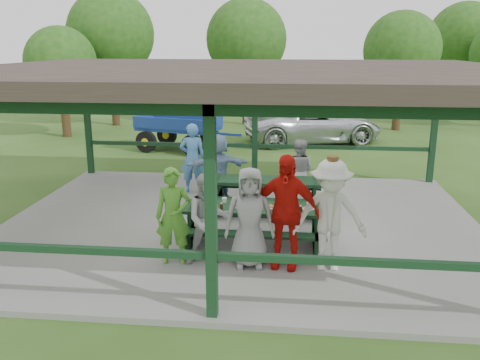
# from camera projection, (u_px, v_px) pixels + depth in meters

# --- Properties ---
(ground) EXTENTS (90.00, 90.00, 0.00)m
(ground) POSITION_uv_depth(u_px,v_px,m) (241.00, 227.00, 10.78)
(ground) COLOR #2A4B17
(ground) RESTS_ON ground
(concrete_slab) EXTENTS (10.00, 8.00, 0.10)m
(concrete_slab) POSITION_uv_depth(u_px,v_px,m) (241.00, 225.00, 10.76)
(concrete_slab) COLOR slate
(concrete_slab) RESTS_ON ground
(pavilion_structure) EXTENTS (10.60, 8.60, 3.24)m
(pavilion_structure) POSITION_uv_depth(u_px,v_px,m) (241.00, 75.00, 9.95)
(pavilion_structure) COLOR black
(pavilion_structure) RESTS_ON concrete_slab
(picnic_table_near) EXTENTS (2.65, 1.39, 0.75)m
(picnic_table_near) POSITION_uv_depth(u_px,v_px,m) (253.00, 221.00, 9.44)
(picnic_table_near) COLOR black
(picnic_table_near) RESTS_ON concrete_slab
(picnic_table_far) EXTENTS (2.50, 1.39, 0.75)m
(picnic_table_far) POSITION_uv_depth(u_px,v_px,m) (266.00, 191.00, 11.35)
(picnic_table_far) COLOR black
(picnic_table_far) RESTS_ON concrete_slab
(table_setting) EXTENTS (2.27, 0.45, 0.10)m
(table_setting) POSITION_uv_depth(u_px,v_px,m) (263.00, 205.00, 9.38)
(table_setting) COLOR white
(table_setting) RESTS_ON picnic_table_near
(contestant_green) EXTENTS (0.66, 0.48, 1.67)m
(contestant_green) POSITION_uv_depth(u_px,v_px,m) (173.00, 216.00, 8.62)
(contestant_green) COLOR #488E29
(contestant_green) RESTS_ON concrete_slab
(contestant_grey_left) EXTENTS (0.89, 0.77, 1.58)m
(contestant_grey_left) POSITION_uv_depth(u_px,v_px,m) (208.00, 219.00, 8.60)
(contestant_grey_left) COLOR #979699
(contestant_grey_left) RESTS_ON concrete_slab
(contestant_grey_mid) EXTENTS (0.90, 0.64, 1.72)m
(contestant_grey_mid) POSITION_uv_depth(u_px,v_px,m) (250.00, 218.00, 8.48)
(contestant_grey_mid) COLOR gray
(contestant_grey_mid) RESTS_ON concrete_slab
(contestant_red) EXTENTS (1.21, 0.68, 1.95)m
(contestant_red) POSITION_uv_depth(u_px,v_px,m) (285.00, 212.00, 8.42)
(contestant_red) COLOR red
(contestant_red) RESTS_ON concrete_slab
(contestant_white_fedora) EXTENTS (1.22, 0.70, 1.94)m
(contestant_white_fedora) POSITION_uv_depth(u_px,v_px,m) (330.00, 215.00, 8.33)
(contestant_white_fedora) COLOR beige
(contestant_white_fedora) RESTS_ON concrete_slab
(spectator_lblue) EXTENTS (1.58, 0.94, 1.63)m
(spectator_lblue) POSITION_uv_depth(u_px,v_px,m) (218.00, 168.00, 12.07)
(spectator_lblue) COLOR #7D9CC2
(spectator_lblue) RESTS_ON concrete_slab
(spectator_blue) EXTENTS (0.69, 0.49, 1.77)m
(spectator_blue) POSITION_uv_depth(u_px,v_px,m) (193.00, 158.00, 12.74)
(spectator_blue) COLOR #4680B7
(spectator_blue) RESTS_ON concrete_slab
(spectator_grey) EXTENTS (0.87, 0.75, 1.53)m
(spectator_grey) POSITION_uv_depth(u_px,v_px,m) (299.00, 171.00, 11.91)
(spectator_grey) COLOR #97979A
(spectator_grey) RESTS_ON concrete_slab
(pickup_truck) EXTENTS (5.78, 3.91, 1.47)m
(pickup_truck) POSITION_uv_depth(u_px,v_px,m) (314.00, 124.00, 19.74)
(pickup_truck) COLOR silver
(pickup_truck) RESTS_ON ground
(farm_trailer) EXTENTS (3.93, 2.30, 1.36)m
(farm_trailer) POSITION_uv_depth(u_px,v_px,m) (179.00, 132.00, 18.28)
(farm_trailer) COLOR navy
(farm_trailer) RESTS_ON ground
(tree_far_left) EXTENTS (3.92, 3.92, 6.13)m
(tree_far_left) POSITION_uv_depth(u_px,v_px,m) (111.00, 34.00, 23.04)
(tree_far_left) COLOR #2F2013
(tree_far_left) RESTS_ON ground
(tree_left) EXTENTS (3.70, 3.70, 5.79)m
(tree_left) POSITION_uv_depth(u_px,v_px,m) (246.00, 40.00, 23.37)
(tree_left) COLOR #2F2013
(tree_left) RESTS_ON ground
(tree_mid) EXTENTS (3.29, 3.29, 5.14)m
(tree_mid) POSITION_uv_depth(u_px,v_px,m) (402.00, 50.00, 21.88)
(tree_mid) COLOR #2F2013
(tree_mid) RESTS_ON ground
(tree_edge_left) EXTENTS (2.85, 2.85, 4.46)m
(tree_edge_left) POSITION_uv_depth(u_px,v_px,m) (61.00, 63.00, 20.37)
(tree_edge_left) COLOR #2F2013
(tree_edge_left) RESTS_ON ground
(tree_far_right) EXTENTS (3.72, 3.72, 5.81)m
(tree_far_right) POSITION_uv_depth(u_px,v_px,m) (465.00, 40.00, 25.75)
(tree_far_right) COLOR #2F2013
(tree_far_right) RESTS_ON ground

